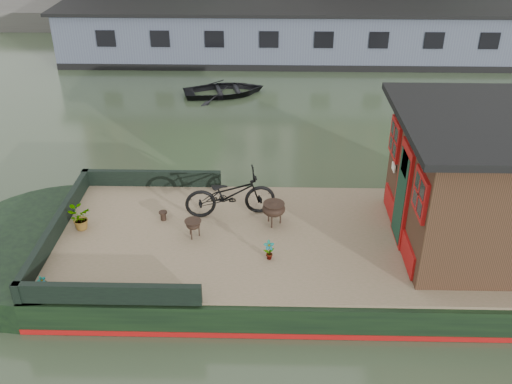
{
  "coord_description": "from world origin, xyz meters",
  "views": [
    {
      "loc": [
        -1.98,
        -8.86,
        6.66
      ],
      "look_at": [
        -2.2,
        0.5,
        1.32
      ],
      "focal_mm": 40.0,
      "sensor_mm": 36.0,
      "label": 1
    }
  ],
  "objects_px": {
    "potted_plant_a": "(269,250)",
    "brazier_front": "(193,229)",
    "bicycle": "(230,194)",
    "dinghy": "(224,86)",
    "cabin": "(506,181)",
    "brazier_rear": "(274,214)"
  },
  "relations": [
    {
      "from": "potted_plant_a",
      "to": "brazier_rear",
      "type": "bearing_deg",
      "value": 85.77
    },
    {
      "from": "potted_plant_a",
      "to": "brazier_front",
      "type": "relative_size",
      "value": 1.04
    },
    {
      "from": "cabin",
      "to": "potted_plant_a",
      "type": "xyz_separation_m",
      "value": [
        -4.13,
        -0.71,
        -1.04
      ]
    },
    {
      "from": "brazier_front",
      "to": "brazier_rear",
      "type": "distance_m",
      "value": 1.57
    },
    {
      "from": "potted_plant_a",
      "to": "brazier_front",
      "type": "distance_m",
      "value": 1.56
    },
    {
      "from": "potted_plant_a",
      "to": "brazier_rear",
      "type": "height_order",
      "value": "brazier_rear"
    },
    {
      "from": "cabin",
      "to": "brazier_rear",
      "type": "distance_m",
      "value": 4.19
    },
    {
      "from": "bicycle",
      "to": "dinghy",
      "type": "bearing_deg",
      "value": -4.96
    },
    {
      "from": "brazier_rear",
      "to": "potted_plant_a",
      "type": "bearing_deg",
      "value": -94.23
    },
    {
      "from": "cabin",
      "to": "dinghy",
      "type": "bearing_deg",
      "value": 120.95
    },
    {
      "from": "bicycle",
      "to": "dinghy",
      "type": "height_order",
      "value": "bicycle"
    },
    {
      "from": "bicycle",
      "to": "dinghy",
      "type": "xyz_separation_m",
      "value": [
        -0.76,
        8.67,
        -0.83
      ]
    },
    {
      "from": "bicycle",
      "to": "potted_plant_a",
      "type": "relative_size",
      "value": 4.76
    },
    {
      "from": "potted_plant_a",
      "to": "brazier_front",
      "type": "height_order",
      "value": "potted_plant_a"
    },
    {
      "from": "potted_plant_a",
      "to": "dinghy",
      "type": "distance_m",
      "value": 10.28
    },
    {
      "from": "cabin",
      "to": "brazier_rear",
      "type": "relative_size",
      "value": 8.53
    },
    {
      "from": "cabin",
      "to": "brazier_rear",
      "type": "height_order",
      "value": "cabin"
    },
    {
      "from": "brazier_front",
      "to": "dinghy",
      "type": "xyz_separation_m",
      "value": [
        -0.12,
        9.48,
        -0.55
      ]
    },
    {
      "from": "cabin",
      "to": "bicycle",
      "type": "bearing_deg",
      "value": 171.09
    },
    {
      "from": "cabin",
      "to": "potted_plant_a",
      "type": "bearing_deg",
      "value": -170.3
    },
    {
      "from": "cabin",
      "to": "brazier_rear",
      "type": "bearing_deg",
      "value": 173.91
    },
    {
      "from": "brazier_front",
      "to": "bicycle",
      "type": "bearing_deg",
      "value": 51.61
    }
  ]
}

